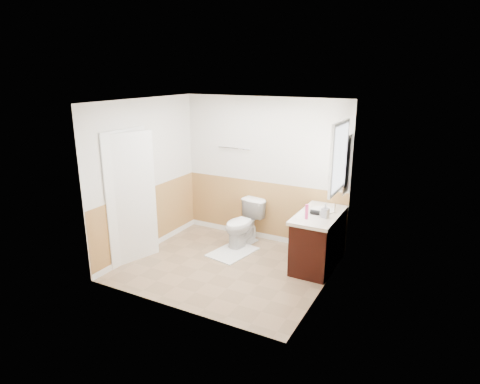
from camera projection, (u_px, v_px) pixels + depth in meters
The scene contains 32 objects.
floor at pixel (227, 267), 6.32m from camera, with size 3.00×3.00×0.00m, color #8C7051.
ceiling at pixel (225, 101), 5.61m from camera, with size 3.00×3.00×0.00m, color white.
wall_back at pixel (263, 170), 7.07m from camera, with size 3.00×3.00×0.00m, color silver.
wall_front at pixel (171, 216), 4.87m from camera, with size 3.00×3.00×0.00m, color silver.
wall_left at pixel (146, 177), 6.64m from camera, with size 3.00×3.00×0.00m, color silver.
wall_right at pixel (327, 204), 5.29m from camera, with size 3.00×3.00×0.00m, color silver.
wainscot_back at pixel (262, 212), 7.27m from camera, with size 3.00×3.00×0.00m, color #A58142.
wainscot_front at pixel (175, 272), 5.09m from camera, with size 3.00×3.00×0.00m, color #A58142.
wainscot_left at pixel (149, 220), 6.85m from camera, with size 2.60×2.60×0.00m, color #A58142.
wainscot_right at pixel (322, 257), 5.51m from camera, with size 2.60×2.60×0.00m, color #A58142.
toilet at pixel (243, 224), 7.02m from camera, with size 0.43×0.76×0.77m, color white.
bath_mat at pixel (233, 252), 6.80m from camera, with size 0.55×0.80×0.02m, color white.
vanity_cabinet at pixel (318, 241), 6.25m from camera, with size 0.55×1.10×0.80m, color black.
vanity_knob_left at pixel (298, 231), 6.26m from camera, with size 0.03×0.03×0.03m, color silver.
vanity_knob_right at pixel (302, 227), 6.43m from camera, with size 0.03×0.03×0.03m, color silver.
countertop at pixel (319, 215), 6.14m from camera, with size 0.60×1.15×0.05m, color white.
sink_basin at pixel (323, 210), 6.25m from camera, with size 0.36×0.36×0.02m, color white.
faucet at pixel (335, 208), 6.15m from camera, with size 0.02×0.02×0.14m, color silver.
lotion_bottle at pixel (307, 212), 5.87m from camera, with size 0.05×0.05×0.22m, color #E33A84.
soap_dispenser at pixel (325, 211), 5.93m from camera, with size 0.09×0.10×0.21m, color #999FAC.
hair_dryer_body at pixel (315, 212), 6.08m from camera, with size 0.07×0.07×0.14m, color black.
hair_dryer_handle at pixel (313, 214), 6.10m from camera, with size 0.03×0.03×0.07m, color black.
mirror_panel at pixel (347, 164), 6.15m from camera, with size 0.02×0.35×0.90m, color silver.
window_frame at pixel (339, 157), 5.66m from camera, with size 0.04×0.80×1.00m, color white.
window_glass at pixel (340, 158), 5.65m from camera, with size 0.01×0.70×0.90m, color white.
door at pixel (132, 199), 6.28m from camera, with size 0.05×0.80×2.04m, color white.
door_frame at pixel (128, 197), 6.31m from camera, with size 0.02×0.92×2.10m, color white.
door_knob at pixel (150, 198), 6.55m from camera, with size 0.06×0.06×0.06m, color silver.
towel_bar at pixel (234, 148), 7.17m from camera, with size 0.02×0.02×0.62m, color silver.
tp_holder_bar at pixel (256, 201), 7.21m from camera, with size 0.02×0.02×0.14m, color silver.
tp_roll at pixel (256, 201), 7.21m from camera, with size 0.11×0.11×0.10m, color white.
tp_sheet at pixel (256, 207), 7.24m from camera, with size 0.10×0.01×0.16m, color white.
Camera 1 is at (2.87, -4.97, 2.90)m, focal length 30.70 mm.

